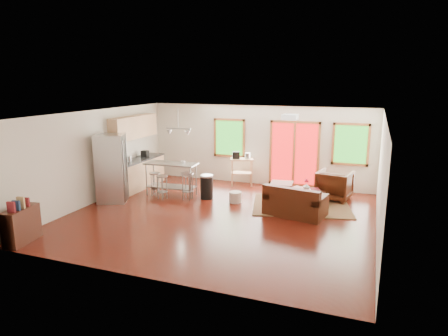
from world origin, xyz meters
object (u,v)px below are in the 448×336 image
(coffee_table, at_px, (306,192))
(loveseat, at_px, (295,204))
(refrigerator, at_px, (112,168))
(ottoman, at_px, (281,190))
(rug, at_px, (301,205))
(armchair, at_px, (334,184))
(island, at_px, (171,173))
(kitchen_cart, at_px, (241,162))

(coffee_table, bearing_deg, loveseat, -94.50)
(loveseat, relative_size, refrigerator, 0.84)
(ottoman, xyz_separation_m, refrigerator, (-4.42, -2.13, 0.75))
(rug, height_order, ottoman, ottoman)
(armchair, bearing_deg, island, 25.00)
(coffee_table, distance_m, ottoman, 0.88)
(loveseat, relative_size, kitchen_cart, 1.44)
(loveseat, relative_size, armchair, 1.73)
(coffee_table, height_order, ottoman, ottoman)
(rug, bearing_deg, loveseat, -91.70)
(rug, relative_size, kitchen_cart, 2.31)
(loveseat, height_order, coffee_table, loveseat)
(island, bearing_deg, ottoman, 17.63)
(loveseat, distance_m, refrigerator, 5.18)
(coffee_table, bearing_deg, ottoman, 153.03)
(kitchen_cart, bearing_deg, armchair, -10.78)
(rug, relative_size, island, 1.63)
(ottoman, height_order, refrigerator, refrigerator)
(coffee_table, xyz_separation_m, refrigerator, (-5.20, -1.74, 0.64))
(kitchen_cart, bearing_deg, island, -131.40)
(rug, distance_m, ottoman, 1.03)
(coffee_table, xyz_separation_m, armchair, (0.71, 0.64, 0.15))
(refrigerator, xyz_separation_m, island, (1.28, 1.13, -0.28))
(ottoman, bearing_deg, rug, -44.93)
(loveseat, bearing_deg, kitchen_cart, 143.99)
(armchair, height_order, ottoman, armchair)
(rug, bearing_deg, coffee_table, 78.08)
(armchair, relative_size, refrigerator, 0.49)
(loveseat, relative_size, island, 1.02)
(rug, height_order, loveseat, loveseat)
(ottoman, relative_size, refrigerator, 0.33)
(refrigerator, bearing_deg, rug, -7.67)
(island, bearing_deg, rug, 4.27)
(rug, bearing_deg, refrigerator, -164.54)
(refrigerator, xyz_separation_m, kitchen_cart, (2.88, 2.95, -0.19))
(coffee_table, relative_size, island, 0.68)
(rug, bearing_deg, island, -175.73)
(rug, bearing_deg, armchair, 50.69)
(refrigerator, distance_m, island, 1.73)
(ottoman, xyz_separation_m, island, (-3.14, -1.00, 0.47))
(island, relative_size, kitchen_cart, 1.41)
(rug, relative_size, coffee_table, 2.41)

